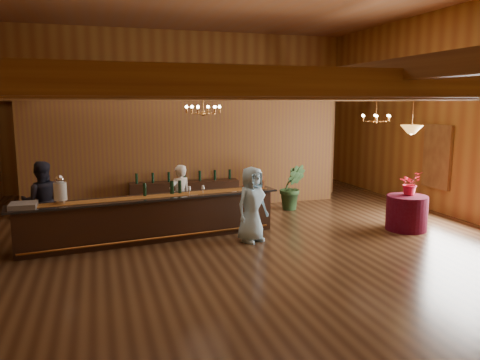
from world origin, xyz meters
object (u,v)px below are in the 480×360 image
object	(u,v)px
pendant_lamp	(412,129)
floor_plant	(292,187)
staff_second	(42,201)
beverage_dispenser	(60,190)
tasting_bar	(152,218)
chandelier_left	(203,109)
guest	(252,204)
bartender	(180,197)
backbar_shelf	(185,196)
chandelier_right	(376,118)
raffle_drum	(257,181)
round_table	(407,213)

from	to	relation	value
pendant_lamp	floor_plant	bearing A→B (deg)	122.00
staff_second	beverage_dispenser	bearing A→B (deg)	114.80
tasting_bar	staff_second	world-z (taller)	staff_second
chandelier_left	guest	world-z (taller)	chandelier_left
guest	staff_second	bearing A→B (deg)	136.61
bartender	staff_second	bearing A→B (deg)	-22.85
backbar_shelf	chandelier_right	bearing A→B (deg)	-17.43
raffle_drum	backbar_shelf	size ratio (longest dim) A/B	0.11
beverage_dispenser	chandelier_left	xyz separation A→B (m)	(3.09, 0.49, 1.60)
beverage_dispenser	pendant_lamp	world-z (taller)	pendant_lamp
round_table	pendant_lamp	world-z (taller)	pendant_lamp
beverage_dispenser	chandelier_right	world-z (taller)	chandelier_right
beverage_dispenser	chandelier_right	distance (m)	8.11
chandelier_right	floor_plant	distance (m)	2.95
tasting_bar	pendant_lamp	xyz separation A→B (m)	(5.91, -0.92, 1.91)
chandelier_right	pendant_lamp	distance (m)	1.77
pendant_lamp	raffle_drum	bearing A→B (deg)	160.26
beverage_dispenser	round_table	xyz separation A→B (m)	(7.75, -0.74, -0.85)
staff_second	chandelier_left	bearing A→B (deg)	171.18
round_table	guest	distance (m)	3.86
round_table	bartender	xyz separation A→B (m)	(-5.16, 1.65, 0.37)
round_table	floor_plant	xyz separation A→B (m)	(-1.75, 2.80, 0.24)
chandelier_left	bartender	distance (m)	2.18
backbar_shelf	round_table	bearing A→B (deg)	-34.34
tasting_bar	round_table	xyz separation A→B (m)	(5.91, -0.92, -0.08)
bartender	raffle_drum	bearing A→B (deg)	142.50
backbar_shelf	chandelier_left	world-z (taller)	chandelier_left
tasting_bar	chandelier_right	size ratio (longest dim) A/B	7.38
tasting_bar	pendant_lamp	world-z (taller)	pendant_lamp
bartender	tasting_bar	bearing A→B (deg)	20.43
chandelier_right	pendant_lamp	size ratio (longest dim) A/B	0.89
chandelier_left	bartender	world-z (taller)	chandelier_left
chandelier_right	pendant_lamp	world-z (taller)	same
pendant_lamp	staff_second	world-z (taller)	pendant_lamp
raffle_drum	round_table	world-z (taller)	raffle_drum
raffle_drum	beverage_dispenser	bearing A→B (deg)	-173.92
beverage_dispenser	chandelier_left	distance (m)	3.52
raffle_drum	round_table	distance (m)	3.64
guest	floor_plant	size ratio (longest dim) A/B	1.27
backbar_shelf	pendant_lamp	size ratio (longest dim) A/B	3.35
tasting_bar	chandelier_left	xyz separation A→B (m)	(1.25, 0.30, 2.37)
bartender	floor_plant	xyz separation A→B (m)	(3.41, 1.15, -0.13)
guest	backbar_shelf	bearing A→B (deg)	79.16
chandelier_left	pendant_lamp	world-z (taller)	same
beverage_dispenser	chandelier_right	xyz separation A→B (m)	(7.93, 1.02, 1.35)
tasting_bar	backbar_shelf	bearing A→B (deg)	57.81
pendant_lamp	floor_plant	world-z (taller)	pendant_lamp
tasting_bar	raffle_drum	xyz separation A→B (m)	(2.55, 0.28, 0.66)
chandelier_right	staff_second	distance (m)	8.56
beverage_dispenser	backbar_shelf	bearing A→B (deg)	42.37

